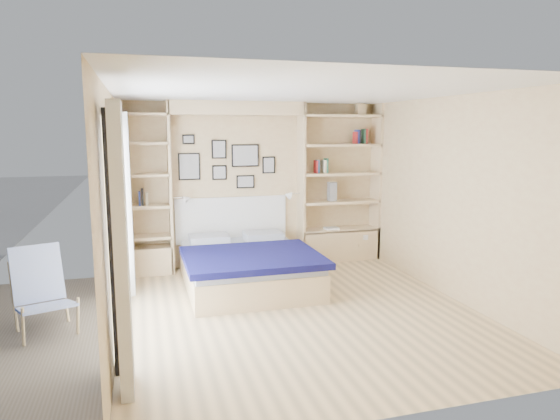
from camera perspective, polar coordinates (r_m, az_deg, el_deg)
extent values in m
plane|color=#DCBB84|center=(5.92, 2.18, -11.49)|extent=(4.50, 4.50, 0.00)
plane|color=#D2B984|center=(7.76, -2.91, 2.93)|extent=(4.00, 0.00, 4.00)
plane|color=#D2B984|center=(3.57, 13.55, -4.61)|extent=(4.00, 0.00, 4.00)
plane|color=#D2B984|center=(5.34, -18.62, -0.33)|extent=(0.00, 4.50, 4.50)
plane|color=#D2B984|center=(6.50, 19.26, 1.25)|extent=(0.00, 4.50, 4.50)
plane|color=white|center=(5.56, 2.33, 13.42)|extent=(4.50, 4.50, 0.00)
cube|color=#D3B77E|center=(7.40, -12.47, 2.44)|extent=(0.04, 0.35, 2.50)
cube|color=#D3B77E|center=(7.77, 2.42, 2.95)|extent=(0.04, 0.35, 2.50)
cube|color=#D3B77E|center=(7.48, -4.96, 11.51)|extent=(2.00, 0.35, 0.20)
cube|color=#D3B77E|center=(8.26, 10.89, 3.16)|extent=(0.04, 0.35, 2.50)
cube|color=#D3B77E|center=(7.39, -17.74, 2.21)|extent=(0.04, 0.35, 2.50)
cube|color=#D3B77E|center=(8.17, 6.72, -3.92)|extent=(1.30, 0.35, 0.50)
cube|color=#D3B77E|center=(7.58, -14.85, -5.58)|extent=(0.70, 0.35, 0.40)
cube|color=black|center=(5.27, -18.83, 10.24)|extent=(0.04, 2.08, 0.06)
cube|color=black|center=(5.66, -17.67, -12.61)|extent=(0.04, 2.08, 0.06)
cube|color=black|center=(4.36, -18.72, -4.37)|extent=(0.04, 0.06, 2.20)
cube|color=black|center=(6.37, -17.87, -0.21)|extent=(0.04, 0.06, 2.20)
cube|color=silver|center=(5.36, -18.33, -1.70)|extent=(0.01, 2.00, 2.20)
cube|color=white|center=(4.08, -17.67, -4.53)|extent=(0.10, 0.45, 2.30)
cube|color=white|center=(6.63, -17.04, 0.63)|extent=(0.10, 0.45, 2.30)
cube|color=#D3B77E|center=(8.11, 6.75, -2.20)|extent=(1.30, 0.35, 0.04)
cube|color=#D3B77E|center=(8.04, 6.81, 0.94)|extent=(1.30, 0.35, 0.04)
cube|color=#D3B77E|center=(7.99, 6.87, 4.14)|extent=(1.30, 0.35, 0.04)
cube|color=#D3B77E|center=(7.96, 6.93, 7.37)|extent=(1.30, 0.35, 0.04)
cube|color=#D3B77E|center=(7.96, 6.99, 10.61)|extent=(1.30, 0.35, 0.04)
cube|color=#D3B77E|center=(7.50, -14.96, -3.00)|extent=(0.70, 0.35, 0.04)
cube|color=#D3B77E|center=(7.42, -15.10, 0.41)|extent=(0.70, 0.35, 0.04)
cube|color=#D3B77E|center=(7.37, -15.25, 3.87)|extent=(0.70, 0.35, 0.04)
cube|color=#D3B77E|center=(7.34, -15.39, 7.36)|extent=(0.70, 0.35, 0.04)
cube|color=#D3B77E|center=(7.34, -15.53, 10.48)|extent=(0.70, 0.35, 0.04)
cube|color=#D3B77E|center=(6.81, -3.81, -7.16)|extent=(1.62, 2.03, 0.35)
cube|color=#A4A9B3|center=(6.75, -3.83, -5.30)|extent=(1.58, 1.99, 0.10)
cube|color=#0D0D3E|center=(6.41, -3.19, -5.44)|extent=(1.72, 1.42, 0.08)
cube|color=#A4A9B3|center=(7.34, -8.11, -3.31)|extent=(0.56, 0.41, 0.12)
cube|color=#A4A9B3|center=(7.49, -1.95, -2.98)|extent=(0.56, 0.41, 0.12)
cube|color=white|center=(7.73, -5.54, -1.09)|extent=(1.72, 0.04, 0.70)
cube|color=black|center=(7.54, -10.34, 4.91)|extent=(0.32, 0.02, 0.40)
cube|color=gray|center=(7.53, -10.33, 4.91)|extent=(0.28, 0.01, 0.36)
cube|color=black|center=(7.59, -6.99, 6.91)|extent=(0.22, 0.02, 0.28)
cube|color=gray|center=(7.58, -6.97, 6.91)|extent=(0.18, 0.01, 0.24)
cube|color=black|center=(7.61, -6.93, 4.27)|extent=(0.22, 0.02, 0.22)
cube|color=gray|center=(7.60, -6.92, 4.27)|extent=(0.18, 0.01, 0.18)
cube|color=black|center=(7.66, -4.00, 6.23)|extent=(0.42, 0.02, 0.34)
cube|color=gray|center=(7.65, -3.98, 6.22)|extent=(0.38, 0.01, 0.30)
cube|color=black|center=(7.69, -3.97, 3.25)|extent=(0.28, 0.02, 0.20)
cube|color=gray|center=(7.68, -3.95, 3.24)|extent=(0.24, 0.01, 0.16)
cube|color=black|center=(7.76, -1.30, 5.17)|extent=(0.20, 0.02, 0.26)
cube|color=gray|center=(7.75, -1.28, 5.16)|extent=(0.16, 0.01, 0.22)
cube|color=black|center=(7.53, -10.43, 7.95)|extent=(0.18, 0.02, 0.14)
cube|color=gray|center=(7.52, -10.42, 7.95)|extent=(0.14, 0.01, 0.10)
cylinder|color=silver|center=(7.35, -11.31, 1.41)|extent=(0.20, 0.02, 0.02)
cone|color=white|center=(7.36, -10.53, 1.29)|extent=(0.13, 0.12, 0.15)
cylinder|color=silver|center=(7.68, 1.59, 1.90)|extent=(0.20, 0.02, 0.02)
cone|color=white|center=(7.65, 0.88, 1.73)|extent=(0.13, 0.12, 0.15)
cube|color=#A51E1E|center=(7.82, 4.12, 4.95)|extent=(0.02, 0.15, 0.20)
cube|color=navy|center=(7.83, 4.28, 4.98)|extent=(0.03, 0.15, 0.20)
cube|color=#BFB28C|center=(7.87, 5.02, 4.97)|extent=(0.04, 0.15, 0.20)
cube|color=#26593F|center=(7.88, 5.26, 5.09)|extent=(0.03, 0.15, 0.23)
cube|color=#A51E1E|center=(8.05, 8.59, 8.16)|extent=(0.02, 0.15, 0.19)
cube|color=navy|center=(8.06, 8.78, 8.28)|extent=(0.03, 0.15, 0.22)
cube|color=black|center=(8.07, 8.94, 8.26)|extent=(0.03, 0.15, 0.22)
cube|color=#26593F|center=(8.11, 9.51, 8.31)|extent=(0.03, 0.15, 0.23)
cube|color=#A51E1E|center=(8.12, 9.67, 8.30)|extent=(0.03, 0.15, 0.23)
cube|color=navy|center=(7.40, -15.76, 1.27)|extent=(0.02, 0.15, 0.20)
cube|color=black|center=(7.40, -15.46, 1.46)|extent=(0.03, 0.15, 0.24)
cube|color=#BFB28C|center=(7.40, -14.97, 1.26)|extent=(0.03, 0.15, 0.18)
cube|color=#D3B77E|center=(8.09, 9.15, 11.21)|extent=(0.13, 0.13, 0.15)
cone|color=#D3B77E|center=(8.09, 9.17, 12.02)|extent=(0.20, 0.20, 0.08)
cube|color=slate|center=(7.96, 5.97, 2.11)|extent=(0.12, 0.12, 0.30)
cube|color=white|center=(8.00, 5.91, -2.09)|extent=(0.22, 0.16, 0.03)
cylinder|color=tan|center=(5.44, -27.29, -11.89)|extent=(0.08, 0.15, 0.44)
cylinder|color=tan|center=(5.51, -22.10, -11.26)|extent=(0.08, 0.15, 0.44)
cylinder|color=tan|center=(5.99, -28.17, -8.93)|extent=(0.14, 0.35, 0.73)
cylinder|color=tan|center=(6.06, -23.47, -8.40)|extent=(0.14, 0.35, 0.73)
cube|color=#2E47AC|center=(5.65, -25.15, -9.99)|extent=(0.68, 0.74, 0.16)
cube|color=#2E47AC|center=(5.99, -26.01, -6.52)|extent=(0.56, 0.39, 0.59)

